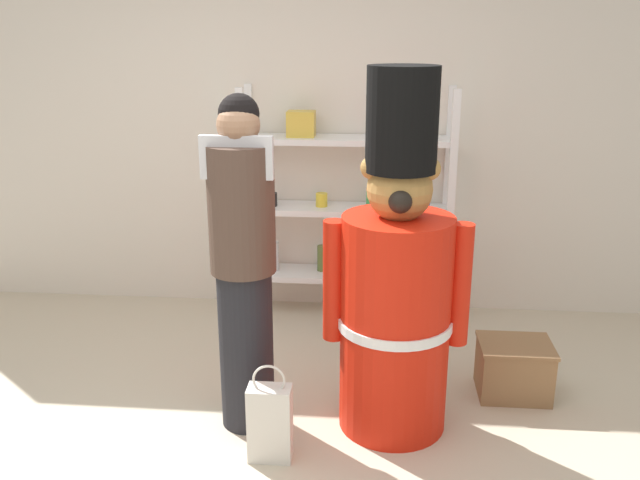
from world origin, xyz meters
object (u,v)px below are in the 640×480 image
(merchandise_shelf, at_px, (345,204))
(teddy_bear_guard, at_px, (396,291))
(person_shopper, at_px, (243,262))
(display_crate, at_px, (514,369))
(shopping_bag, at_px, (270,422))

(merchandise_shelf, distance_m, teddy_bear_guard, 1.45)
(merchandise_shelf, distance_m, person_shopper, 1.52)
(merchandise_shelf, xyz_separation_m, teddy_bear_guard, (0.33, -1.41, -0.07))
(merchandise_shelf, bearing_deg, display_crate, -46.36)
(shopping_bag, xyz_separation_m, display_crate, (1.26, 0.71, -0.04))
(person_shopper, bearing_deg, shopping_bag, -61.69)
(teddy_bear_guard, xyz_separation_m, display_crate, (0.68, 0.35, -0.58))
(merchandise_shelf, xyz_separation_m, person_shopper, (-0.42, -1.46, 0.07))
(shopping_bag, bearing_deg, teddy_bear_guard, 31.61)
(person_shopper, distance_m, shopping_bag, 0.77)
(shopping_bag, bearing_deg, merchandise_shelf, 81.81)
(teddy_bear_guard, height_order, shopping_bag, teddy_bear_guard)
(merchandise_shelf, relative_size, person_shopper, 0.95)
(shopping_bag, height_order, display_crate, shopping_bag)
(merchandise_shelf, relative_size, display_crate, 4.02)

